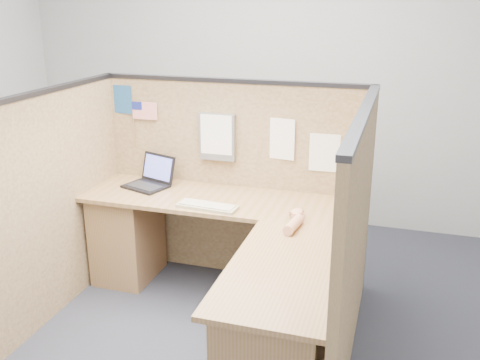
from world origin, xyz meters
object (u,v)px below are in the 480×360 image
(laptop, at_px, (149,178))
(mouse, at_px, (297,215))
(l_desk, at_px, (226,269))
(keyboard, at_px, (207,206))

(laptop, height_order, mouse, laptop)
(l_desk, bearing_deg, laptop, 147.21)
(l_desk, xyz_separation_m, laptop, (-0.78, 0.51, 0.39))
(l_desk, relative_size, laptop, 5.08)
(l_desk, relative_size, keyboard, 4.61)
(laptop, xyz_separation_m, mouse, (1.20, -0.32, -0.04))
(l_desk, xyz_separation_m, keyboard, (-0.20, 0.19, 0.35))
(keyboard, bearing_deg, l_desk, -39.51)
(l_desk, bearing_deg, mouse, 24.40)
(mouse, bearing_deg, laptop, 165.29)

